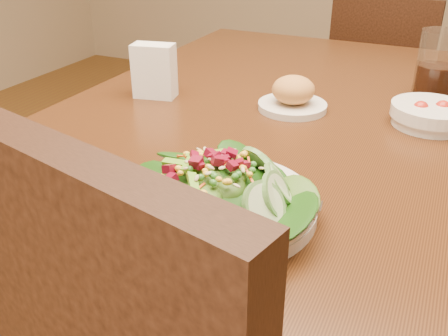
% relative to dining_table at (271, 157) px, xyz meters
% --- Properties ---
extents(dining_table, '(0.90, 1.40, 0.75)m').
position_rel_dining_table_xyz_m(dining_table, '(0.00, 0.00, 0.00)').
color(dining_table, '#48250F').
rests_on(dining_table, ground_plane).
extents(chair_far, '(0.43, 0.44, 0.86)m').
position_rel_dining_table_xyz_m(chair_far, '(0.08, 1.06, -0.19)').
color(chair_far, '#32190E').
rests_on(chair_far, ground_plane).
extents(salad_plate, '(0.28, 0.28, 0.08)m').
position_rel_dining_table_xyz_m(salad_plate, '(0.07, -0.39, 0.13)').
color(salad_plate, silver).
rests_on(salad_plate, dining_table).
extents(bread_plate, '(0.14, 0.14, 0.07)m').
position_rel_dining_table_xyz_m(bread_plate, '(0.03, 0.04, 0.13)').
color(bread_plate, silver).
rests_on(bread_plate, dining_table).
extents(tomato_bowl, '(0.15, 0.15, 0.05)m').
position_rel_dining_table_xyz_m(tomato_bowl, '(0.30, 0.07, 0.12)').
color(tomato_bowl, silver).
rests_on(tomato_bowl, dining_table).
extents(drinking_glass, '(0.09, 0.09, 0.15)m').
position_rel_dining_table_xyz_m(drinking_glass, '(0.29, 0.24, 0.17)').
color(drinking_glass, silver).
rests_on(drinking_glass, dining_table).
extents(napkin_holder, '(0.10, 0.07, 0.12)m').
position_rel_dining_table_xyz_m(napkin_holder, '(-0.28, -0.01, 0.16)').
color(napkin_holder, white).
rests_on(napkin_holder, dining_table).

